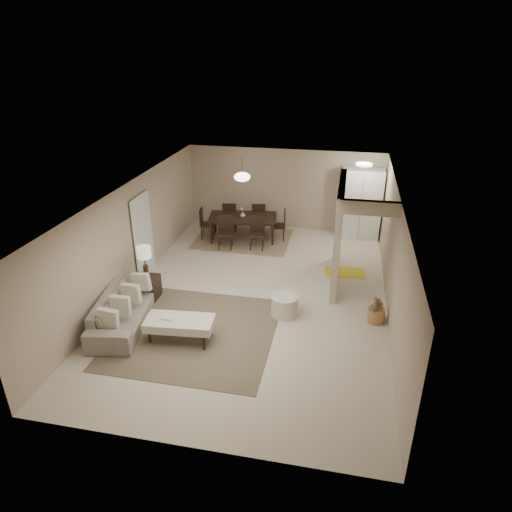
% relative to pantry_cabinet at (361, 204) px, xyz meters
% --- Properties ---
extents(floor, '(9.00, 9.00, 0.00)m').
position_rel_pantry_cabinet_xyz_m(floor, '(-2.35, -4.15, -1.05)').
color(floor, beige).
rests_on(floor, ground).
extents(ceiling, '(9.00, 9.00, 0.00)m').
position_rel_pantry_cabinet_xyz_m(ceiling, '(-2.35, -4.15, 1.45)').
color(ceiling, white).
rests_on(ceiling, back_wall).
extents(back_wall, '(6.00, 0.00, 6.00)m').
position_rel_pantry_cabinet_xyz_m(back_wall, '(-2.35, 0.35, 0.20)').
color(back_wall, tan).
rests_on(back_wall, floor).
extents(left_wall, '(0.00, 9.00, 9.00)m').
position_rel_pantry_cabinet_xyz_m(left_wall, '(-5.35, -4.15, 0.20)').
color(left_wall, tan).
rests_on(left_wall, floor).
extents(right_wall, '(0.00, 9.00, 9.00)m').
position_rel_pantry_cabinet_xyz_m(right_wall, '(0.65, -4.15, 0.20)').
color(right_wall, tan).
rests_on(right_wall, floor).
extents(partition, '(0.15, 2.50, 2.50)m').
position_rel_pantry_cabinet_xyz_m(partition, '(-0.55, -2.90, 0.20)').
color(partition, tan).
rests_on(partition, floor).
extents(doorway, '(0.04, 0.90, 2.04)m').
position_rel_pantry_cabinet_xyz_m(doorway, '(-5.32, -3.55, -0.03)').
color(doorway, black).
rests_on(doorway, floor).
extents(pantry_cabinet, '(1.20, 0.55, 2.10)m').
position_rel_pantry_cabinet_xyz_m(pantry_cabinet, '(0.00, 0.00, 0.00)').
color(pantry_cabinet, white).
rests_on(pantry_cabinet, floor).
extents(flush_light, '(0.44, 0.44, 0.05)m').
position_rel_pantry_cabinet_xyz_m(flush_light, '(-0.05, -0.95, 1.41)').
color(flush_light, white).
rests_on(flush_light, ceiling).
extents(living_rug, '(3.20, 3.20, 0.01)m').
position_rel_pantry_cabinet_xyz_m(living_rug, '(-3.24, -5.83, -1.04)').
color(living_rug, brown).
rests_on(living_rug, floor).
extents(sofa, '(2.41, 1.27, 0.67)m').
position_rel_pantry_cabinet_xyz_m(sofa, '(-4.80, -5.83, -0.72)').
color(sofa, gray).
rests_on(sofa, floor).
extents(ottoman_bench, '(1.39, 0.74, 0.48)m').
position_rel_pantry_cabinet_xyz_m(ottoman_bench, '(-3.44, -6.13, -0.66)').
color(ottoman_bench, silver).
rests_on(ottoman_bench, living_rug).
extents(side_table, '(0.49, 0.49, 0.53)m').
position_rel_pantry_cabinet_xyz_m(side_table, '(-4.75, -4.71, -0.78)').
color(side_table, black).
rests_on(side_table, floor).
extents(table_lamp, '(0.32, 0.32, 0.76)m').
position_rel_pantry_cabinet_xyz_m(table_lamp, '(-4.75, -4.71, 0.05)').
color(table_lamp, '#442C1D').
rests_on(table_lamp, side_table).
extents(round_pouf, '(0.59, 0.59, 0.46)m').
position_rel_pantry_cabinet_xyz_m(round_pouf, '(-1.55, -4.81, -0.82)').
color(round_pouf, silver).
rests_on(round_pouf, floor).
extents(wicker_basket, '(0.41, 0.41, 0.31)m').
position_rel_pantry_cabinet_xyz_m(wicker_basket, '(0.40, -4.68, -0.90)').
color(wicker_basket, '#9B6B3E').
rests_on(wicker_basket, floor).
extents(dining_rug, '(2.80, 2.10, 0.01)m').
position_rel_pantry_cabinet_xyz_m(dining_rug, '(-3.39, -0.88, -1.04)').
color(dining_rug, '#897955').
rests_on(dining_rug, floor).
extents(dining_table, '(2.14, 1.40, 0.70)m').
position_rel_pantry_cabinet_xyz_m(dining_table, '(-3.39, -0.88, -0.70)').
color(dining_table, black).
rests_on(dining_table, dining_rug).
extents(dining_chairs, '(2.56, 2.00, 0.94)m').
position_rel_pantry_cabinet_xyz_m(dining_chairs, '(-3.39, -0.88, -0.58)').
color(dining_chairs, black).
rests_on(dining_chairs, dining_rug).
extents(vase, '(0.17, 0.17, 0.17)m').
position_rel_pantry_cabinet_xyz_m(vase, '(-3.39, -0.88, -0.27)').
color(vase, silver).
rests_on(vase, dining_table).
extents(yellow_mat, '(1.05, 0.70, 0.01)m').
position_rel_pantry_cabinet_xyz_m(yellow_mat, '(-0.31, -2.50, -1.04)').
color(yellow_mat, yellow).
rests_on(yellow_mat, floor).
extents(pendant_light, '(0.46, 0.46, 0.71)m').
position_rel_pantry_cabinet_xyz_m(pendant_light, '(-3.39, -0.88, 0.87)').
color(pendant_light, '#442C1D').
rests_on(pendant_light, ceiling).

